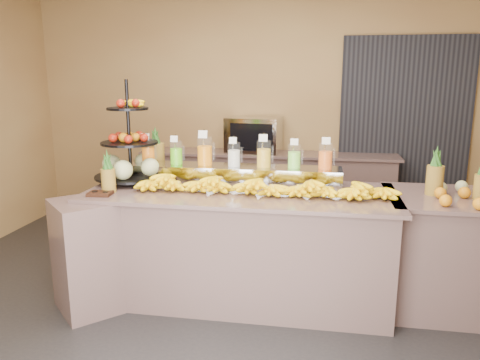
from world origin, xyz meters
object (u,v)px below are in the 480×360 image
(fruit_stand, at_px, (135,156))
(condiment_caddy, at_px, (100,194))
(pitcher_tray, at_px, (234,174))
(banana_heap, at_px, (261,184))
(right_fruit_pile, at_px, (458,191))
(oven_warmer, at_px, (254,135))

(fruit_stand, relative_size, condiment_caddy, 4.95)
(pitcher_tray, xyz_separation_m, banana_heap, (0.28, -0.33, -0.00))
(condiment_caddy, bearing_deg, banana_heap, 12.61)
(condiment_caddy, bearing_deg, right_fruit_pile, 6.76)
(banana_heap, bearing_deg, oven_warmer, 99.69)
(right_fruit_pile, bearing_deg, fruit_stand, 176.04)
(banana_heap, relative_size, fruit_stand, 2.41)
(pitcher_tray, height_order, oven_warmer, oven_warmer)
(pitcher_tray, height_order, fruit_stand, fruit_stand)
(condiment_caddy, xyz_separation_m, oven_warmer, (0.90, 2.28, 0.20))
(fruit_stand, xyz_separation_m, right_fruit_pile, (2.64, -0.18, -0.15))
(condiment_caddy, distance_m, right_fruit_pile, 2.75)
(fruit_stand, bearing_deg, banana_heap, -29.94)
(pitcher_tray, xyz_separation_m, oven_warmer, (-0.06, 1.67, 0.14))
(pitcher_tray, relative_size, fruit_stand, 2.08)
(condiment_caddy, height_order, oven_warmer, oven_warmer)
(pitcher_tray, height_order, right_fruit_pile, right_fruit_pile)
(fruit_stand, distance_m, condiment_caddy, 0.56)
(banana_heap, relative_size, oven_warmer, 3.37)
(fruit_stand, bearing_deg, pitcher_tray, -11.79)
(fruit_stand, distance_m, right_fruit_pile, 2.65)
(fruit_stand, bearing_deg, condiment_caddy, -118.99)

